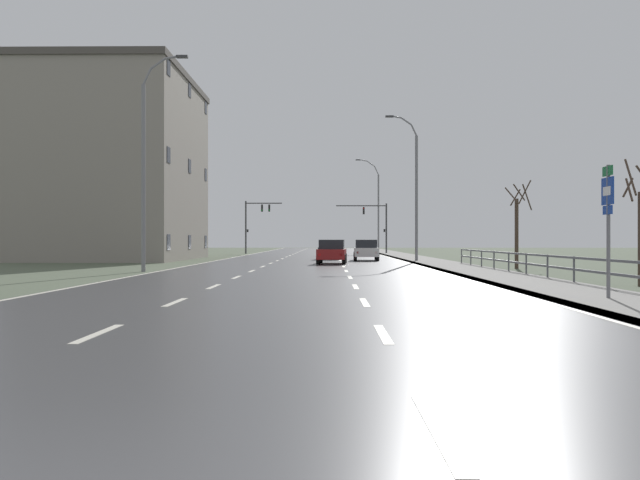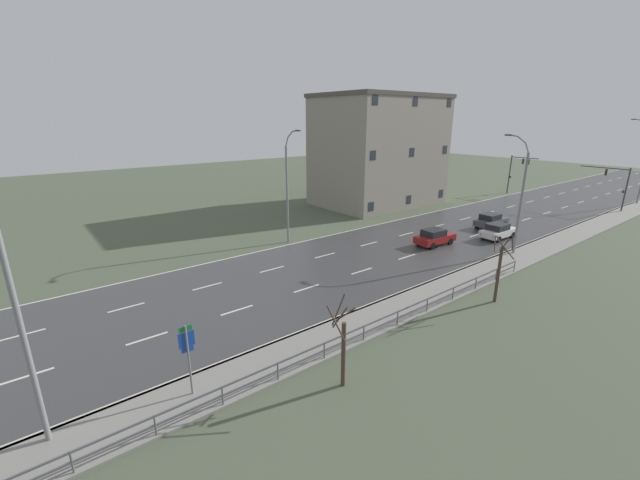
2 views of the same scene
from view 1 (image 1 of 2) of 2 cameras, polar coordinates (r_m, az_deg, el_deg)
The scene contains 16 objects.
ground_plane at distance 51.36m, azimuth -0.89°, elevation -1.80°, with size 160.00×160.00×0.12m.
road_asphalt_strip at distance 63.34m, azimuth -0.59°, elevation -1.39°, with size 14.00×120.00×0.03m.
sidewalk_right at distance 63.71m, azimuth 7.01°, elevation -1.34°, with size 3.00×120.00×0.12m.
guardrail at distance 26.62m, azimuth 19.15°, elevation -1.82°, with size 0.07×32.51×1.00m.
street_lamp_midground at distance 46.33m, azimuth 8.21°, elevation 4.33°, with size 2.26×0.24×10.28m.
street_lamp_distant at distance 80.73m, azimuth 4.96°, elevation 2.86°, with size 2.90×0.24×11.47m.
street_lamp_left_bank at distance 33.38m, azimuth -14.86°, elevation 6.31°, with size 2.28×0.24×10.62m.
highway_sign at distance 17.80m, azimuth 23.72°, elevation 2.06°, with size 0.09×0.68×3.42m.
traffic_signal_right at distance 73.12m, azimuth 4.91°, elevation 1.74°, with size 5.67×0.36×5.61m.
traffic_signal_left at distance 74.71m, azimuth -5.71°, elevation 1.92°, with size 4.19×0.36×5.97m.
car_far_left at distance 42.38m, azimuth 1.04°, elevation -1.01°, with size 2.01×4.19×1.57m.
car_far_right at distance 52.48m, azimuth 0.90°, elevation -0.82°, with size 1.97×4.17×1.57m.
car_distant at distance 49.22m, azimuth 4.02°, elevation -0.87°, with size 1.93×4.15×1.57m.
brick_building at distance 54.99m, azimuth -17.15°, elevation 5.99°, with size 11.71×16.48×14.56m.
bare_tree_near at distance 24.32m, azimuth 26.03°, elevation 0.79°, with size 1.23×1.30×4.30m.
bare_tree_mid at distance 36.91m, azimuth 16.75°, elevation 1.10°, with size 1.47×1.64×4.77m.
Camera 1 is at (1.44, -3.31, 1.56)m, focal length 36.87 mm.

